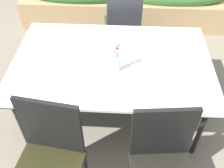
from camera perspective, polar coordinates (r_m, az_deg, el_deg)
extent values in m
plane|color=#756B5B|center=(2.84, 1.38, -6.33)|extent=(12.00, 12.00, 0.00)
cube|color=silver|center=(2.37, 0.00, 5.02)|extent=(1.82, 1.18, 0.03)
cube|color=black|center=(2.38, 0.00, 4.54)|extent=(1.79, 1.16, 0.02)
cylinder|color=black|center=(2.47, -19.74, -8.16)|extent=(0.05, 0.05, 0.68)
cylinder|color=black|center=(2.40, 19.03, -9.93)|extent=(0.05, 0.05, 0.68)
cylinder|color=black|center=(3.09, -14.54, 6.06)|extent=(0.05, 0.05, 0.68)
cylinder|color=black|center=(3.04, 15.83, 4.96)|extent=(0.05, 0.05, 0.68)
cube|color=black|center=(1.80, 11.19, -10.74)|extent=(0.43, 0.07, 0.51)
cylinder|color=black|center=(2.28, 14.62, -17.73)|extent=(0.03, 0.03, 0.48)
cube|color=#28312D|center=(3.32, 2.25, 13.04)|extent=(0.48, 0.48, 0.04)
cube|color=#2D2D33|center=(3.01, 2.82, 15.54)|extent=(0.40, 0.08, 0.54)
cylinder|color=#2D2D33|center=(3.60, -1.28, 11.37)|extent=(0.03, 0.03, 0.45)
cylinder|color=#2D2D33|center=(3.63, 4.88, 11.60)|extent=(0.03, 0.03, 0.45)
cylinder|color=#2D2D33|center=(3.28, -0.85, 7.67)|extent=(0.03, 0.03, 0.45)
cylinder|color=#2D2D33|center=(3.32, 5.81, 7.95)|extent=(0.03, 0.03, 0.45)
cube|color=black|center=(1.85, -13.44, -9.29)|extent=(0.45, 0.09, 0.52)
cylinder|color=black|center=(2.23, -5.80, -18.23)|extent=(0.03, 0.03, 0.47)
cylinder|color=black|center=(2.35, -16.35, -15.77)|extent=(0.03, 0.03, 0.47)
cylinder|color=silver|center=(2.21, 1.14, 4.50)|extent=(0.05, 0.05, 0.15)
cylinder|color=#47843D|center=(2.15, 1.20, 6.50)|extent=(0.00, 0.01, 0.13)
sphere|color=pink|center=(2.11, 1.23, 7.87)|extent=(0.03, 0.03, 0.03)
cylinder|color=#47843D|center=(2.16, 0.81, 6.29)|extent=(0.01, 0.01, 0.10)
sphere|color=#DB4C56|center=(2.13, 0.82, 7.35)|extent=(0.04, 0.04, 0.04)
cylinder|color=#47843D|center=(2.13, 0.85, 6.74)|extent=(0.01, 0.01, 0.16)
sphere|color=pink|center=(2.08, 0.87, 8.48)|extent=(0.04, 0.04, 0.04)
cylinder|color=#47843D|center=(2.14, 1.30, 7.11)|extent=(0.00, 0.01, 0.17)
sphere|color=pink|center=(2.09, 1.34, 8.90)|extent=(0.04, 0.04, 0.04)
cylinder|color=#47843D|center=(2.15, 1.14, 6.21)|extent=(0.00, 0.01, 0.11)
sphere|color=#EFCC4C|center=(2.11, 1.16, 7.35)|extent=(0.03, 0.03, 0.03)
cube|color=#9E7F56|center=(4.08, 2.78, 15.51)|extent=(3.13, 0.43, 0.42)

